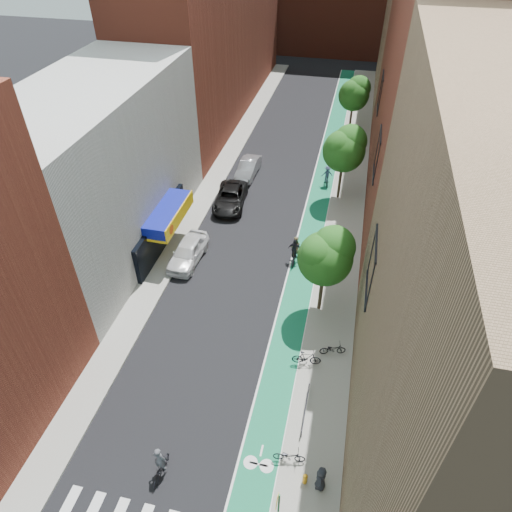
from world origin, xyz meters
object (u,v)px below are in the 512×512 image
Objects in this scene: parked_car_white at (188,252)px; pedestrian at (321,478)px; cyclist_lane_near at (295,251)px; cyclist_lane_mid at (294,254)px; cyclist_lead at (160,466)px; parked_car_silver at (248,168)px; fire_hydrant at (305,478)px; cyclist_lane_far at (327,177)px; parked_car_black at (230,198)px.

pedestrian is at bearing -48.52° from parked_car_white.
cyclist_lane_near reaches higher than cyclist_lane_mid.
cyclist_lane_mid is at bearing -100.00° from cyclist_lead.
cyclist_lane_near is 1.33× the size of pedestrian.
parked_car_white is 13.46m from parked_car_silver.
cyclist_lead is 3.05× the size of fire_hydrant.
cyclist_lane_near is at bearing -168.78° from pedestrian.
cyclist_lane_mid is at bearing 14.61° from parked_car_white.
parked_car_black is at bearing 20.37° from cyclist_lane_far.
pedestrian reaches higher than parked_car_black.
cyclist_lane_near is 1.08× the size of cyclist_lane_far.
fire_hydrant is at bearing 80.07° from cyclist_lane_far.
cyclist_lane_mid is at bearing -59.58° from parked_car_silver.
cyclist_lane_near is at bearing 16.03° from parked_car_white.
cyclist_lane_far reaches higher than fire_hydrant.
pedestrian is (10.42, -22.21, 0.18)m from parked_car_black.
pedestrian is at bearing -70.52° from parked_car_black.
parked_car_white reaches higher than parked_car_silver.
cyclist_lane_mid is (3.61, 16.90, 0.03)m from cyclist_lead.
parked_car_white is 3.04× the size of pedestrian.
parked_car_silver is 29.49m from pedestrian.
fire_hydrant is (10.75, -14.27, -0.30)m from parked_car_white.
parked_car_silver is 2.89× the size of pedestrian.
parked_car_black is at bearing -90.66° from parked_car_silver.
cyclist_lane_near reaches higher than cyclist_lead.
cyclist_lead reaches higher than cyclist_lane_far.
cyclist_lane_mid is 16.18m from fire_hydrant.
parked_car_white is 7.99m from parked_car_black.
cyclist_lane_far is at bearing 28.71° from parked_car_black.
parked_car_black is 9.14m from cyclist_lane_mid.
parked_car_silver is at bearing 108.85° from fire_hydrant.
cyclist_lead is 0.98× the size of cyclist_lane_near.
parked_car_silver is 2.28× the size of cyclist_lane_mid.
pedestrian is (3.81, -16.10, 0.05)m from cyclist_lane_near.
parked_car_white reaches higher than fire_hydrant.
fire_hydrant is at bearing -169.31° from cyclist_lead.
parked_car_black is 9.01m from cyclist_lane_near.
cyclist_lane_near reaches higher than parked_car_black.
fire_hydrant is at bearing -72.02° from parked_car_black.
cyclist_lane_far is (1.15, 11.42, -0.04)m from cyclist_lane_near.
pedestrian is 2.33× the size of fire_hydrant.
cyclist_lead is at bearing -84.39° from pedestrian.
parked_car_silver is at bearing -161.94° from pedestrian.
parked_car_black reaches higher than fire_hydrant.
cyclist_lane_far is at bearing -100.98° from cyclist_lane_near.
cyclist_lane_near is at bearing -99.86° from cyclist_lead.
parked_car_black is at bearing -43.42° from cyclist_lane_mid.
parked_car_white is 15.88m from cyclist_lane_far.
cyclist_lane_far is at bearing 0.83° from parked_car_silver.
cyclist_lane_far is (7.49, -0.17, 0.09)m from parked_car_silver.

